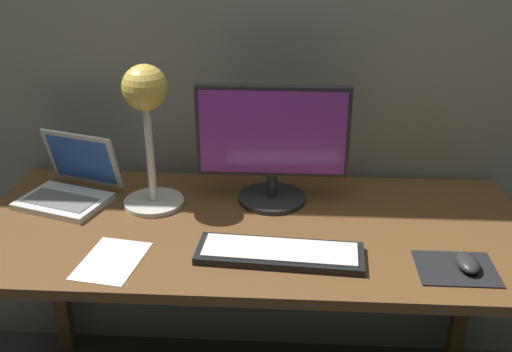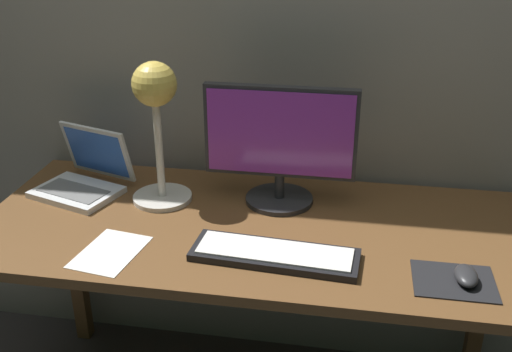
% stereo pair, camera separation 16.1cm
% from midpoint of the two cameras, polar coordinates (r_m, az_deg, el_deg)
% --- Properties ---
extents(back_wall, '(4.80, 0.06, 2.60)m').
position_cam_midpoint_polar(back_wall, '(1.93, 4.33, 15.93)').
color(back_wall, gray).
rests_on(back_wall, ground).
extents(desk, '(1.60, 0.70, 0.74)m').
position_cam_midpoint_polar(desk, '(1.78, 2.37, -6.98)').
color(desk, brown).
rests_on(desk, ground).
extents(monitor, '(0.46, 0.21, 0.37)m').
position_cam_midpoint_polar(monitor, '(1.79, 4.90, 3.19)').
color(monitor, '#28282B').
rests_on(monitor, desk).
extents(keyboard_main, '(0.45, 0.17, 0.03)m').
position_cam_midpoint_polar(keyboard_main, '(1.58, 4.74, -7.54)').
color(keyboard_main, black).
rests_on(keyboard_main, desk).
extents(laptop, '(0.32, 0.30, 0.20)m').
position_cam_midpoint_polar(laptop, '(1.98, -13.68, 0.26)').
color(laptop, silver).
rests_on(laptop, desk).
extents(desk_lamp, '(0.18, 0.18, 0.44)m').
position_cam_midpoint_polar(desk_lamp, '(1.77, -6.97, 6.39)').
color(desk_lamp, beige).
rests_on(desk_lamp, desk).
extents(mousepad, '(0.20, 0.16, 0.00)m').
position_cam_midpoint_polar(mousepad, '(1.60, 21.18, -9.42)').
color(mousepad, black).
rests_on(mousepad, desk).
extents(mouse, '(0.06, 0.10, 0.03)m').
position_cam_midpoint_polar(mouse, '(1.59, 22.24, -8.88)').
color(mouse, '#28282B').
rests_on(mouse, mousepad).
extents(paper_sheet_near_mouse, '(0.18, 0.23, 0.00)m').
position_cam_midpoint_polar(paper_sheet_near_mouse, '(1.63, -11.03, -7.22)').
color(paper_sheet_near_mouse, white).
rests_on(paper_sheet_near_mouse, desk).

